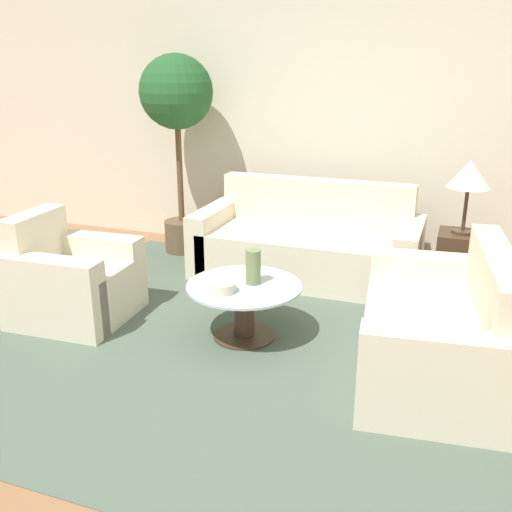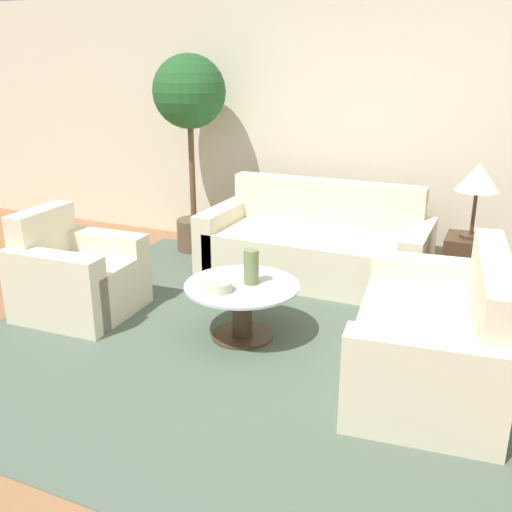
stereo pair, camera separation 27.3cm
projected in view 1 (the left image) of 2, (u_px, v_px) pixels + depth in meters
The scene contains 12 objects.
ground_plane at pixel (216, 382), 3.62m from camera, with size 14.00×14.00×0.00m, color #8E603D.
wall_back at pixel (327, 127), 5.68m from camera, with size 10.00×0.06×2.60m.
rug at pixel (244, 336), 4.21m from camera, with size 3.72×3.67×0.01m.
sofa_main at pixel (308, 246), 5.35m from camera, with size 2.05×0.90×0.87m.
armchair at pixel (69, 283), 4.46m from camera, with size 0.86×0.84×0.83m.
loveseat at pixel (444, 334), 3.63m from camera, with size 1.01×1.59×0.85m.
coffee_table at pixel (244, 303), 4.12m from camera, with size 0.83×0.83×0.41m.
side_table at pixel (458, 267), 4.76m from camera, with size 0.37×0.37×0.59m.
table_lamp at pixel (469, 176), 4.51m from camera, with size 0.34×0.34×0.59m.
potted_plant at pixel (177, 109), 5.62m from camera, with size 0.73×0.73×2.00m.
vase at pixel (253, 267), 4.06m from camera, with size 0.11×0.11×0.25m.
bowl at pixel (222, 287), 3.94m from camera, with size 0.19×0.19×0.07m.
Camera 1 is at (1.32, -2.88, 1.94)m, focal length 40.00 mm.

